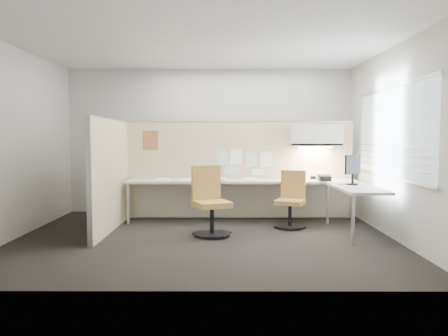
{
  "coord_description": "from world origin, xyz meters",
  "views": [
    {
      "loc": [
        0.31,
        -6.34,
        1.47
      ],
      "look_at": [
        0.29,
        0.8,
        0.97
      ],
      "focal_mm": 35.0,
      "sensor_mm": 36.0,
      "label": 1
    }
  ],
  "objects_px": {
    "chair_right": "(291,201)",
    "phone": "(324,178)",
    "desk": "(262,188)",
    "monitor": "(353,168)",
    "chair_left": "(210,203)"
  },
  "relations": [
    {
      "from": "desk",
      "to": "chair_left",
      "type": "relative_size",
      "value": 3.87
    },
    {
      "from": "chair_left",
      "to": "desk",
      "type": "bearing_deg",
      "value": 23.83
    },
    {
      "from": "phone",
      "to": "monitor",
      "type": "bearing_deg",
      "value": -67.91
    },
    {
      "from": "chair_right",
      "to": "phone",
      "type": "relative_size",
      "value": 4.25
    },
    {
      "from": "chair_left",
      "to": "chair_right",
      "type": "distance_m",
      "value": 1.43
    },
    {
      "from": "chair_right",
      "to": "desk",
      "type": "bearing_deg",
      "value": 162.33
    },
    {
      "from": "desk",
      "to": "chair_right",
      "type": "xyz_separation_m",
      "value": [
        0.45,
        -0.38,
        -0.17
      ]
    },
    {
      "from": "desk",
      "to": "monitor",
      "type": "relative_size",
      "value": 8.56
    },
    {
      "from": "chair_left",
      "to": "phone",
      "type": "relative_size",
      "value": 4.79
    },
    {
      "from": "chair_left",
      "to": "chair_right",
      "type": "height_order",
      "value": "chair_left"
    },
    {
      "from": "desk",
      "to": "monitor",
      "type": "bearing_deg",
      "value": -25.81
    },
    {
      "from": "monitor",
      "to": "phone",
      "type": "relative_size",
      "value": 2.17
    },
    {
      "from": "chair_right",
      "to": "phone",
      "type": "bearing_deg",
      "value": 52.52
    },
    {
      "from": "desk",
      "to": "phone",
      "type": "distance_m",
      "value": 1.09
    },
    {
      "from": "desk",
      "to": "chair_right",
      "type": "height_order",
      "value": "chair_right"
    }
  ]
}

